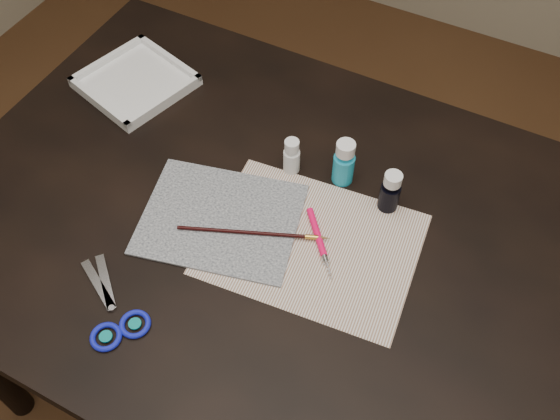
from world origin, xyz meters
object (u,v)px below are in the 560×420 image
at_px(paint_bottle_white, 292,156).
at_px(palette_tray, 135,81).
at_px(paint_bottle_navy, 390,191).
at_px(scissors, 104,302).
at_px(canvas, 220,219).
at_px(paper, 312,244).
at_px(paint_bottle_cyan, 344,162).

xyz_separation_m(paint_bottle_white, palette_tray, (-0.41, 0.06, -0.03)).
relative_size(paint_bottle_navy, scissors, 0.45).
bearing_deg(canvas, palette_tray, 146.93).
distance_m(paper, palette_tray, 0.56).
relative_size(canvas, paint_bottle_navy, 3.14).
height_order(paper, scissors, scissors).
bearing_deg(paint_bottle_cyan, paper, -85.16).
height_order(paper, paint_bottle_cyan, paint_bottle_cyan).
height_order(paper, palette_tray, palette_tray).
height_order(paper, paint_bottle_white, paint_bottle_white).
bearing_deg(canvas, paint_bottle_cyan, 50.42).
distance_m(paper, paint_bottle_navy, 0.17).
bearing_deg(paint_bottle_navy, palette_tray, 174.75).
bearing_deg(palette_tray, canvas, -33.07).
xyz_separation_m(paint_bottle_cyan, scissors, (-0.25, -0.43, -0.04)).
height_order(paint_bottle_white, paint_bottle_cyan, paint_bottle_cyan).
bearing_deg(paint_bottle_cyan, paint_bottle_navy, -11.85).
relative_size(canvas, palette_tray, 1.38).
height_order(canvas, scissors, scissors).
xyz_separation_m(paper, paint_bottle_navy, (0.09, 0.14, 0.04)).
distance_m(scissors, palette_tray, 0.54).
height_order(paint_bottle_white, palette_tray, paint_bottle_white).
bearing_deg(paint_bottle_cyan, palette_tray, 176.10).
relative_size(paint_bottle_navy, palette_tray, 0.44).
height_order(paint_bottle_cyan, scissors, paint_bottle_cyan).
relative_size(scissors, palette_tray, 0.98).
xyz_separation_m(paper, paint_bottle_cyan, (-0.01, 0.16, 0.05)).
bearing_deg(scissors, paper, -105.73).
distance_m(paper, paint_bottle_white, 0.18).
bearing_deg(canvas, paint_bottle_navy, 33.22).
bearing_deg(palette_tray, paint_bottle_white, -7.98).
xyz_separation_m(paper, scissors, (-0.26, -0.27, 0.00)).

